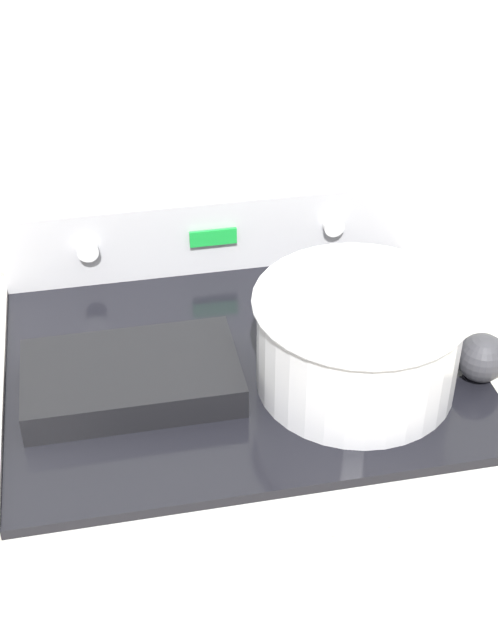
# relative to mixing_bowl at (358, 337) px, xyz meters

# --- Properties ---
(kitchen_wall) EXTENTS (8.00, 0.05, 2.50)m
(kitchen_wall) POSITION_rel_mixing_bowl_xyz_m (-0.17, 0.46, 0.22)
(kitchen_wall) COLOR silver
(kitchen_wall) RESTS_ON ground_plane
(stove_range) EXTENTS (0.78, 0.67, 0.94)m
(stove_range) POSITION_rel_mixing_bowl_xyz_m (-0.17, 0.11, -0.56)
(stove_range) COLOR #BCBCC1
(stove_range) RESTS_ON ground_plane
(control_panel) EXTENTS (0.78, 0.07, 0.15)m
(control_panel) POSITION_rel_mixing_bowl_xyz_m (-0.17, 0.40, -0.02)
(control_panel) COLOR #BCBCC1
(control_panel) RESTS_ON stove_range
(mixing_bowl) EXTENTS (0.34, 0.34, 0.17)m
(mixing_bowl) POSITION_rel_mixing_bowl_xyz_m (0.00, 0.00, 0.00)
(mixing_bowl) COLOR silver
(mixing_bowl) RESTS_ON stove_range
(casserole_dish) EXTENTS (0.34, 0.20, 0.05)m
(casserole_dish) POSITION_rel_mixing_bowl_xyz_m (-0.36, 0.05, -0.06)
(casserole_dish) COLOR black
(casserole_dish) RESTS_ON stove_range
(ladle) EXTENTS (0.08, 0.33, 0.08)m
(ladle) POSITION_rel_mixing_bowl_xyz_m (0.20, -0.01, -0.06)
(ladle) COLOR #333338
(ladle) RESTS_ON stove_range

